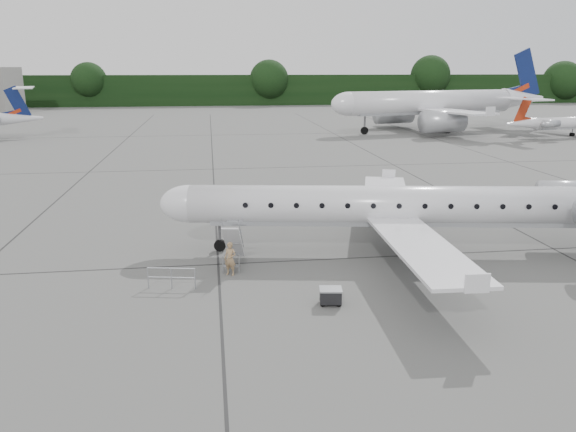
{
  "coord_description": "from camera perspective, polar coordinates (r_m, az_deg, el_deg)",
  "views": [
    {
      "loc": [
        -7.18,
        -24.89,
        9.92
      ],
      "look_at": [
        -3.24,
        3.55,
        2.3
      ],
      "focal_mm": 35.0,
      "sensor_mm": 36.0,
      "label": 1
    }
  ],
  "objects": [
    {
      "name": "treeline",
      "position": [
        155.17,
        -5.37,
        12.61
      ],
      "size": [
        260.0,
        4.0,
        8.0
      ],
      "primitive_type": "cube",
      "color": "black",
      "rests_on": "ground"
    },
    {
      "name": "ground",
      "position": [
        27.74,
        7.69,
        -6.23
      ],
      "size": [
        320.0,
        320.0,
        0.0
      ],
      "primitive_type": "plane",
      "color": "slate",
      "rests_on": "ground"
    },
    {
      "name": "airstair",
      "position": [
        28.93,
        -5.58,
        -2.82
      ],
      "size": [
        1.23,
        2.55,
        2.34
      ],
      "primitive_type": null,
      "rotation": [
        0.0,
        0.0,
        -0.16
      ],
      "color": "silver",
      "rests_on": "ground"
    },
    {
      "name": "passenger",
      "position": [
        27.74,
        -5.89,
        -4.34
      ],
      "size": [
        0.73,
        0.64,
        1.68
      ],
      "primitive_type": "imported",
      "rotation": [
        0.0,
        0.0,
        -0.48
      ],
      "color": "#957651",
      "rests_on": "ground"
    },
    {
      "name": "safety_railing",
      "position": [
        26.58,
        -11.75,
        -6.23
      ],
      "size": [
        2.18,
        0.5,
        1.0
      ],
      "primitive_type": null,
      "rotation": [
        0.0,
        0.0,
        -0.19
      ],
      "color": "#95999E",
      "rests_on": "ground"
    },
    {
      "name": "bg_narrowbody",
      "position": [
        92.63,
        14.3,
        12.25
      ],
      "size": [
        39.95,
        32.0,
        12.83
      ],
      "primitive_type": null,
      "rotation": [
        0.0,
        0.0,
        0.19
      ],
      "color": "silver",
      "rests_on": "ground"
    },
    {
      "name": "main_regional_jet",
      "position": [
        30.77,
        11.27,
        2.97
      ],
      "size": [
        32.12,
        25.38,
        7.47
      ],
      "primitive_type": null,
      "rotation": [
        0.0,
        0.0,
        -0.16
      ],
      "color": "silver",
      "rests_on": "ground"
    },
    {
      "name": "baggage_cart",
      "position": [
        24.47,
        4.35,
        -8.09
      ],
      "size": [
        1.01,
        0.86,
        0.79
      ],
      "primitive_type": null,
      "rotation": [
        0.0,
        0.0,
        -0.14
      ],
      "color": "black",
      "rests_on": "ground"
    }
  ]
}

